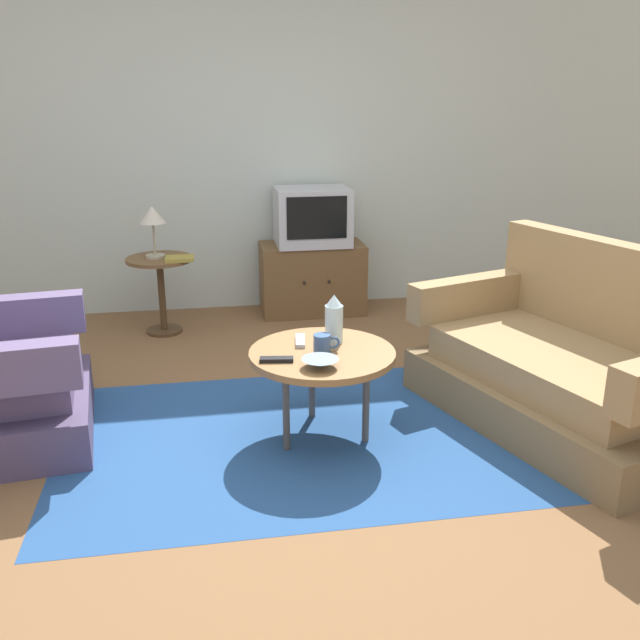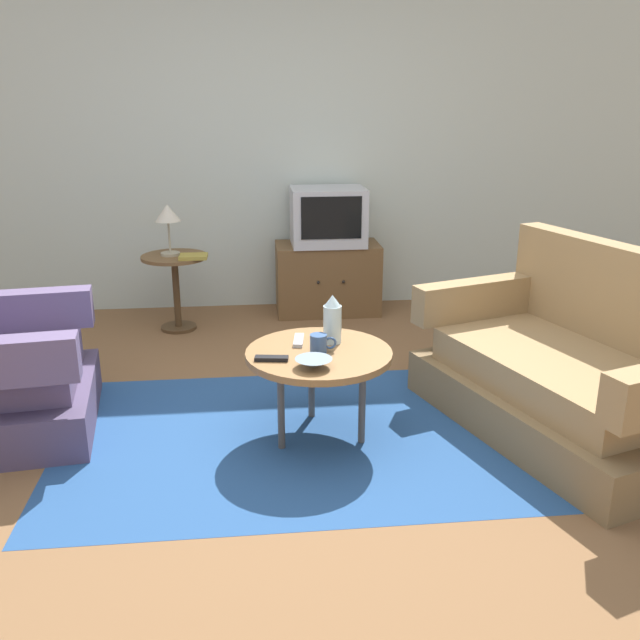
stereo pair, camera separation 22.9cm
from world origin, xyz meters
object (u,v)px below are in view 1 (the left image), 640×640
at_px(tv_remote_dark, 277,360).
at_px(tv_remote_silver, 300,341).
at_px(tv_stand, 312,278).
at_px(coffee_table, 322,358).
at_px(bowl, 320,363).
at_px(table_lamp, 153,218).
at_px(vase, 334,320).
at_px(side_table, 161,279).
at_px(couch, 567,368).
at_px(book, 180,259).
at_px(television, 312,216).
at_px(mug, 323,343).

height_order(tv_remote_dark, tv_remote_silver, same).
height_order(tv_stand, tv_remote_silver, tv_stand).
height_order(coffee_table, bowl, bowl).
distance_m(table_lamp, bowl, 2.22).
bearing_deg(tv_remote_dark, tv_remote_silver, -114.11).
bearing_deg(vase, bowl, -111.42).
height_order(coffee_table, vase, vase).
height_order(side_table, bowl, side_table).
height_order(couch, coffee_table, couch).
bearing_deg(coffee_table, vase, 54.83).
distance_m(tv_stand, book, 1.14).
height_order(television, vase, television).
height_order(side_table, tv_remote_dark, side_table).
xyz_separation_m(couch, television, (-1.03, 2.13, 0.48)).
xyz_separation_m(table_lamp, tv_remote_dark, (0.66, -1.90, -0.37)).
xyz_separation_m(side_table, tv_stand, (1.16, 0.31, -0.13)).
height_order(coffee_table, table_lamp, table_lamp).
height_order(coffee_table, tv_remote_silver, tv_remote_silver).
bearing_deg(bowl, tv_stand, 81.69).
bearing_deg(vase, tv_remote_dark, -145.98).
xyz_separation_m(coffee_table, bowl, (-0.05, -0.21, 0.06)).
bearing_deg(bowl, side_table, 112.35).
height_order(table_lamp, book, table_lamp).
distance_m(vase, tv_remote_silver, 0.21).
xyz_separation_m(television, vase, (-0.21, -1.98, -0.19)).
bearing_deg(couch, book, 31.47).
bearing_deg(coffee_table, tv_remote_silver, 123.29).
height_order(tv_stand, mug, mug).
relative_size(couch, bowl, 9.99).
bearing_deg(tv_remote_dark, mug, -152.55).
relative_size(vase, book, 1.27).
bearing_deg(couch, mug, 70.54).
bearing_deg(tv_remote_dark, couch, -169.82).
distance_m(couch, tv_stand, 2.38).
distance_m(side_table, vase, 1.94).
height_order(television, tv_remote_dark, television).
xyz_separation_m(mug, bowl, (-0.05, -0.20, -0.02)).
bearing_deg(tv_stand, tv_remote_dark, -103.55).
relative_size(side_table, tv_remote_dark, 3.40).
bearing_deg(side_table, tv_stand, 14.79).
bearing_deg(table_lamp, tv_stand, 14.28).
bearing_deg(coffee_table, couch, -1.77).
bearing_deg(table_lamp, coffee_table, -63.53).
bearing_deg(tv_remote_silver, book, 30.10).
relative_size(coffee_table, tv_stand, 0.91).
bearing_deg(tv_remote_silver, coffee_table, -138.90).
height_order(side_table, table_lamp, table_lamp).
bearing_deg(side_table, television, 14.24).
bearing_deg(vase, tv_remote_silver, 172.94).
bearing_deg(coffee_table, bowl, -102.44).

